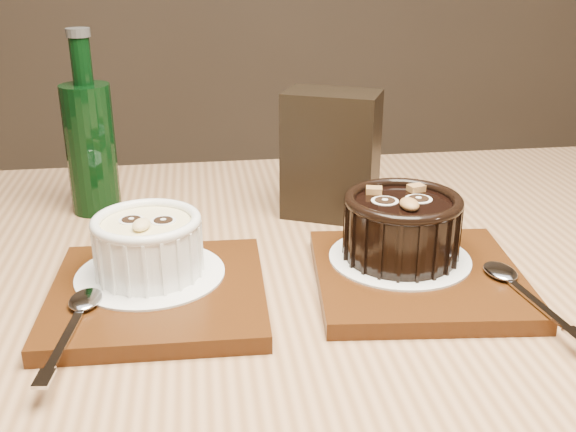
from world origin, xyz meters
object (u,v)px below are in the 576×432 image
object	(u,v)px
tray_right	(417,277)
green_bottle	(91,144)
table	(278,384)
condiment_stand	(331,155)
ramekin_white	(148,243)
ramekin_dark	(402,224)
tray_left	(158,294)

from	to	relation	value
tray_right	green_bottle	world-z (taller)	green_bottle
table	green_bottle	xyz separation A→B (m)	(-0.18, 0.23, 0.17)
table	condiment_stand	world-z (taller)	condiment_stand
ramekin_white	ramekin_dark	size ratio (longest dim) A/B	0.88
ramekin_dark	green_bottle	xyz separation A→B (m)	(-0.30, 0.20, 0.03)
ramekin_dark	tray_right	bearing A→B (deg)	-69.25
table	ramekin_dark	world-z (taller)	ramekin_dark
tray_left	condiment_stand	xyz separation A→B (m)	(0.18, 0.18, 0.06)
green_bottle	condiment_stand	bearing A→B (deg)	-10.66
tray_right	ramekin_dark	xyz separation A→B (m)	(-0.01, 0.02, 0.04)
tray_left	table	bearing A→B (deg)	-2.94
tray_right	green_bottle	xyz separation A→B (m)	(-0.31, 0.23, 0.07)
table	tray_left	xyz separation A→B (m)	(-0.10, 0.01, 0.10)
ramekin_dark	green_bottle	distance (m)	0.36
condiment_stand	ramekin_dark	bearing A→B (deg)	-76.83
ramekin_white	ramekin_dark	bearing A→B (deg)	12.15
tray_left	ramekin_white	xyz separation A→B (m)	(-0.01, 0.02, 0.04)
table	ramekin_dark	distance (m)	0.19
table	ramekin_white	xyz separation A→B (m)	(-0.11, 0.03, 0.14)
tray_left	tray_right	xyz separation A→B (m)	(0.23, 0.00, 0.00)
ramekin_dark	condiment_stand	xyz separation A→B (m)	(-0.04, 0.15, 0.02)
condiment_stand	green_bottle	bearing A→B (deg)	169.34
tray_right	ramekin_dark	size ratio (longest dim) A/B	1.69
tray_left	tray_right	size ratio (longest dim) A/B	1.00
tray_left	green_bottle	xyz separation A→B (m)	(-0.08, 0.23, 0.07)
table	ramekin_dark	xyz separation A→B (m)	(0.12, 0.03, 0.14)
condiment_stand	tray_right	bearing A→B (deg)	-75.55
tray_right	green_bottle	distance (m)	0.39
tray_left	condiment_stand	size ratio (longest dim) A/B	1.29
condiment_stand	green_bottle	xyz separation A→B (m)	(-0.26, 0.05, 0.01)
green_bottle	ramekin_dark	bearing A→B (deg)	-34.15
tray_left	tray_right	distance (m)	0.23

